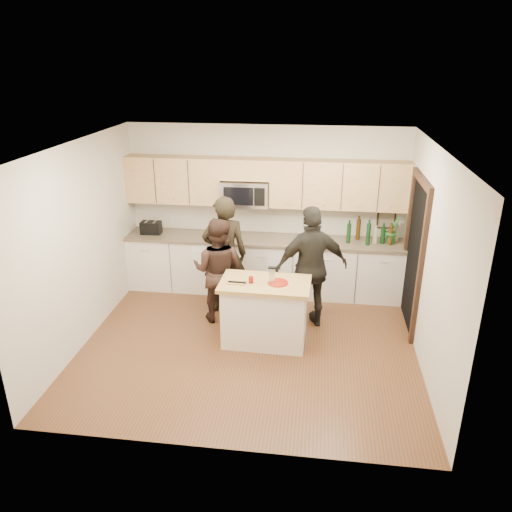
# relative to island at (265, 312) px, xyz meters

# --- Properties ---
(floor) EXTENTS (4.50, 4.50, 0.00)m
(floor) POSITION_rel_island_xyz_m (-0.20, -0.10, -0.45)
(floor) COLOR brown
(floor) RESTS_ON ground
(room_shell) EXTENTS (4.52, 4.02, 2.71)m
(room_shell) POSITION_rel_island_xyz_m (-0.20, -0.10, 1.28)
(room_shell) COLOR #BBB2A0
(room_shell) RESTS_ON ground
(back_cabinetry) EXTENTS (4.50, 0.66, 0.94)m
(back_cabinetry) POSITION_rel_island_xyz_m (-0.20, 1.59, 0.02)
(back_cabinetry) COLOR silver
(back_cabinetry) RESTS_ON ground
(upper_cabinetry) EXTENTS (4.50, 0.33, 0.75)m
(upper_cabinetry) POSITION_rel_island_xyz_m (-0.17, 1.73, 1.39)
(upper_cabinetry) COLOR tan
(upper_cabinetry) RESTS_ON ground
(microwave) EXTENTS (0.76, 0.41, 0.40)m
(microwave) POSITION_rel_island_xyz_m (-0.51, 1.70, 1.20)
(microwave) COLOR silver
(microwave) RESTS_ON ground
(doorway) EXTENTS (0.06, 1.25, 2.20)m
(doorway) POSITION_rel_island_xyz_m (2.03, 0.80, 0.70)
(doorway) COLOR black
(doorway) RESTS_ON ground
(framed_picture) EXTENTS (0.30, 0.03, 0.38)m
(framed_picture) POSITION_rel_island_xyz_m (1.75, 1.88, 0.83)
(framed_picture) COLOR black
(framed_picture) RESTS_ON ground
(dish_towel) EXTENTS (0.34, 0.60, 0.48)m
(dish_towel) POSITION_rel_island_xyz_m (-1.15, 1.40, 0.35)
(dish_towel) COLOR white
(dish_towel) RESTS_ON ground
(island) EXTENTS (1.22, 0.73, 0.90)m
(island) POSITION_rel_island_xyz_m (0.00, 0.00, 0.00)
(island) COLOR silver
(island) RESTS_ON ground
(red_plate) EXTENTS (0.27, 0.27, 0.02)m
(red_plate) POSITION_rel_island_xyz_m (0.17, -0.01, 0.45)
(red_plate) COLOR maroon
(red_plate) RESTS_ON island
(box_grater) EXTENTS (0.10, 0.06, 0.21)m
(box_grater) POSITION_rel_island_xyz_m (0.09, -0.01, 0.57)
(box_grater) COLOR silver
(box_grater) RESTS_ON red_plate
(drink_glass) EXTENTS (0.06, 0.06, 0.09)m
(drink_glass) POSITION_rel_island_xyz_m (-0.18, -0.04, 0.49)
(drink_glass) COLOR maroon
(drink_glass) RESTS_ON island
(cutting_board) EXTENTS (0.24, 0.19, 0.02)m
(cutting_board) POSITION_rel_island_xyz_m (-0.37, -0.05, 0.45)
(cutting_board) COLOR #B3874A
(cutting_board) RESTS_ON island
(tongs) EXTENTS (0.23, 0.03, 0.02)m
(tongs) POSITION_rel_island_xyz_m (-0.36, -0.10, 0.47)
(tongs) COLOR black
(tongs) RESTS_ON cutting_board
(knife) EXTENTS (0.19, 0.03, 0.01)m
(knife) POSITION_rel_island_xyz_m (-0.40, -0.09, 0.47)
(knife) COLOR silver
(knife) RESTS_ON cutting_board
(toaster) EXTENTS (0.33, 0.19, 0.21)m
(toaster) POSITION_rel_island_xyz_m (-2.08, 1.57, 0.59)
(toaster) COLOR black
(toaster) RESTS_ON back_cabinetry
(bottle_cluster) EXTENTS (0.83, 0.32, 0.41)m
(bottle_cluster) POSITION_rel_island_xyz_m (1.56, 1.61, 0.66)
(bottle_cluster) COLOR black
(bottle_cluster) RESTS_ON back_cabinetry
(orchid) EXTENTS (0.29, 0.31, 0.43)m
(orchid) POSITION_rel_island_xyz_m (1.82, 1.62, 0.70)
(orchid) COLOR #2B6D2F
(orchid) RESTS_ON back_cabinetry
(woman_left) EXTENTS (0.74, 0.56, 1.82)m
(woman_left) POSITION_rel_island_xyz_m (-0.71, 0.85, 0.46)
(woman_left) COLOR black
(woman_left) RESTS_ON ground
(woman_center) EXTENTS (0.84, 0.69, 1.58)m
(woman_center) POSITION_rel_island_xyz_m (-0.75, 0.55, 0.34)
(woman_center) COLOR black
(woman_center) RESTS_ON ground
(woman_right) EXTENTS (1.15, 0.76, 1.81)m
(woman_right) POSITION_rel_island_xyz_m (0.60, 0.55, 0.45)
(woman_right) COLOR black
(woman_right) RESTS_ON ground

